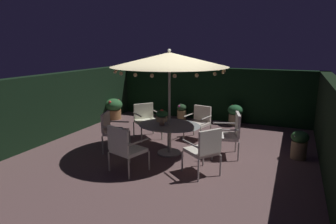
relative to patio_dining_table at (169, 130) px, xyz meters
name	(u,v)px	position (x,y,z in m)	size (l,w,h in m)	color
ground_plane	(168,155)	(0.01, -0.11, -0.60)	(7.22, 7.95, 0.02)	brown
hedge_backdrop_rear	(211,94)	(0.01, 3.71, 0.32)	(7.22, 0.30, 1.81)	black
hedge_backdrop_left	(54,106)	(-3.45, -0.11, 0.32)	(0.30, 7.95, 1.81)	black
patio_dining_table	(169,130)	(0.00, 0.00, 0.00)	(1.50, 1.27, 0.72)	#B7B5A3
patio_umbrella	(169,60)	(0.00, 0.00, 1.66)	(2.70, 2.70, 2.48)	#B5B6AA
centerpiece_planter	(162,116)	(-0.14, -0.12, 0.36)	(0.28, 0.28, 0.38)	tan
patio_chair_north	(125,146)	(-0.41, -1.36, -0.03)	(0.78, 0.76, 0.99)	#B8B7A4
patio_chair_northeast	(204,148)	(1.13, -0.86, -0.01)	(0.82, 0.81, 1.00)	#B3AEA9
patio_chair_east	(230,132)	(1.37, 0.40, 0.01)	(0.76, 0.77, 1.04)	#B4AEAA
patio_chair_southeast	(199,120)	(0.32, 1.37, -0.05)	(0.69, 0.69, 0.91)	#B7B6A7
patio_chair_south	(146,118)	(-1.09, 0.90, -0.02)	(0.87, 0.87, 0.95)	#B4B2A4
patio_chair_southwest	(112,129)	(-1.35, -0.39, -0.02)	(0.70, 0.69, 0.96)	#B8B5A6
potted_plant_right_near	(182,112)	(-0.87, 3.15, -0.29)	(0.34, 0.34, 0.57)	olive
potted_plant_back_right	(235,114)	(0.97, 3.21, -0.21)	(0.49, 0.49, 0.68)	#7C7053
potted_plant_left_near	(299,144)	(2.88, 0.87, -0.23)	(0.39, 0.39, 0.66)	olive
potted_plant_right_far	(114,108)	(-3.15, 2.36, -0.19)	(0.62, 0.62, 0.72)	#9E6C3F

